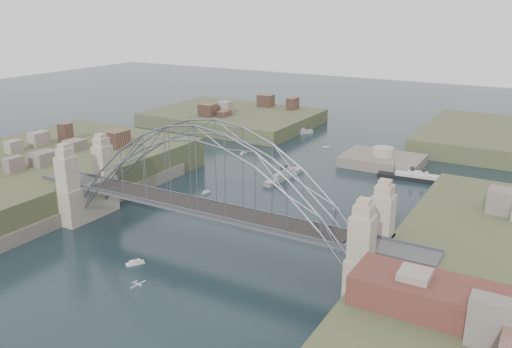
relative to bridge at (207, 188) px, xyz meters
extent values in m
plane|color=black|center=(0.00, 0.00, -12.32)|extent=(500.00, 500.00, 0.00)
cube|color=#48484A|center=(0.00, 0.00, -4.32)|extent=(84.00, 6.00, 0.70)
cube|color=#565A62|center=(0.00, -3.00, -3.77)|extent=(84.00, 0.25, 0.50)
cube|color=#565A62|center=(0.00, 3.00, -3.77)|extent=(84.00, 0.25, 0.50)
cube|color=black|center=(0.00, 0.00, -3.77)|extent=(55.20, 5.20, 0.35)
cube|color=gray|center=(-31.50, -5.00, -3.47)|extent=(3.40, 3.40, 17.70)
cube|color=gray|center=(-31.50, 5.00, -3.47)|extent=(3.40, 3.40, 17.70)
cube|color=gray|center=(31.50, -5.00, -3.47)|extent=(3.40, 3.40, 17.70)
cube|color=gray|center=(31.50, 5.00, -3.47)|extent=(3.40, 3.40, 17.70)
cube|color=gray|center=(-31.50, 0.00, -8.32)|extent=(4.08, 13.80, 8.00)
cube|color=gray|center=(31.50, 0.00, -8.32)|extent=(4.08, 13.80, 8.00)
cube|color=#41472A|center=(-58.00, 0.00, -10.32)|extent=(50.00, 90.00, 12.00)
cube|color=#60574C|center=(-35.50, 0.00, -11.32)|extent=(6.00, 70.00, 4.00)
cube|color=#60574C|center=(35.50, 0.00, -11.32)|extent=(6.00, 70.00, 4.00)
cube|color=#41472A|center=(-55.00, 95.00, -11.82)|extent=(60.00, 45.00, 9.00)
cube|color=#60574C|center=(12.00, 70.00, -12.82)|extent=(22.00, 16.00, 7.00)
cylinder|color=gray|center=(12.00, 70.00, -8.12)|extent=(6.00, 6.00, 2.40)
cube|color=#592D26|center=(44.00, -14.00, -2.32)|extent=(20.00, 8.00, 4.00)
cube|color=#8F9597|center=(-7.15, 44.97, -11.96)|extent=(3.43, 16.62, 1.47)
cube|color=#8F9597|center=(-7.15, 44.97, -10.86)|extent=(2.33, 9.17, 1.10)
cube|color=#8F9597|center=(-7.15, 44.97, -10.03)|extent=(1.52, 4.20, 0.73)
cylinder|color=black|center=(-7.24, 43.82, -9.39)|extent=(0.79, 0.79, 1.47)
cylinder|color=black|center=(-7.07, 46.12, -9.39)|extent=(0.79, 0.79, 1.47)
cylinder|color=#565A62|center=(-7.52, 40.04, -9.57)|extent=(0.15, 0.15, 3.67)
cylinder|color=#565A62|center=(-6.78, 49.91, -9.57)|extent=(0.15, 0.15, 3.67)
cube|color=#8F9597|center=(-27.08, 91.51, -11.95)|extent=(10.35, 13.28, 1.49)
cube|color=#8F9597|center=(-27.08, 91.51, -10.84)|extent=(6.03, 7.54, 1.12)
cube|color=#8F9597|center=(-27.08, 91.51, -10.00)|extent=(3.09, 3.68, 0.74)
cylinder|color=black|center=(-27.69, 90.66, -9.35)|extent=(0.74, 0.74, 1.49)
cylinder|color=black|center=(-26.47, 92.36, -9.35)|extent=(0.74, 0.74, 1.49)
cylinder|color=#565A62|center=(-29.68, 87.88, -9.53)|extent=(0.15, 0.15, 3.72)
cylinder|color=#565A62|center=(-24.47, 95.13, -9.53)|extent=(0.15, 0.15, 3.72)
cube|color=black|center=(24.21, 60.93, -11.95)|extent=(20.75, 4.35, 1.50)
cube|color=beige|center=(24.21, 60.93, -10.83)|extent=(11.45, 2.95, 1.12)
cube|color=beige|center=(24.21, 60.93, -9.98)|extent=(5.25, 1.93, 0.75)
cylinder|color=black|center=(22.77, 60.83, -9.33)|extent=(1.01, 1.01, 1.50)
cylinder|color=black|center=(25.65, 61.04, -9.33)|extent=(1.01, 1.01, 1.50)
cylinder|color=#565A62|center=(18.05, 60.47, -9.52)|extent=(0.15, 0.15, 3.74)
cylinder|color=#565A62|center=(30.37, 61.40, -9.52)|extent=(0.15, 0.15, 3.74)
cube|color=#A6A9AD|center=(5.16, -24.80, -6.36)|extent=(1.44, 0.43, 0.25)
cube|color=#A6A9AD|center=(5.16, -24.80, -6.31)|extent=(0.58, 2.85, 0.05)
cube|color=#A6A9AD|center=(4.46, -24.71, -6.22)|extent=(0.24, 0.90, 0.31)
cube|color=beige|center=(-18.30, 25.14, -12.17)|extent=(1.33, 2.41, 0.45)
cube|color=beige|center=(-18.30, 25.14, -11.77)|extent=(0.98, 1.49, 0.40)
cylinder|color=black|center=(-18.30, 25.14, -11.32)|extent=(0.16, 0.16, 0.70)
cube|color=beige|center=(13.56, 30.84, -12.17)|extent=(1.54, 1.48, 0.45)
cube|color=beige|center=(13.56, 30.84, -11.77)|extent=(1.01, 0.98, 0.40)
cylinder|color=black|center=(13.56, 30.84, -11.32)|extent=(0.16, 0.16, 0.70)
cube|color=beige|center=(-7.80, -11.84, -12.17)|extent=(2.60, 3.29, 0.45)
cube|color=beige|center=(-7.80, -11.84, -11.77)|extent=(1.78, 2.11, 0.40)
cylinder|color=black|center=(-7.80, -11.84, -11.32)|extent=(0.16, 0.16, 0.70)
cube|color=beige|center=(23.87, 37.60, -12.17)|extent=(2.37, 1.61, 0.45)
cube|color=beige|center=(-29.18, 60.63, -12.17)|extent=(1.37, 3.37, 0.45)
cube|color=beige|center=(-29.18, 60.63, -11.77)|extent=(1.09, 2.04, 0.40)
cylinder|color=black|center=(-29.18, 60.63, -11.32)|extent=(0.16, 0.16, 0.70)
cube|color=beige|center=(-5.67, 48.70, -12.17)|extent=(0.94, 1.43, 0.45)
cube|color=beige|center=(-10.01, 80.62, -12.17)|extent=(1.91, 1.91, 0.45)
camera|label=1|loc=(54.00, -75.08, 32.30)|focal=37.25mm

